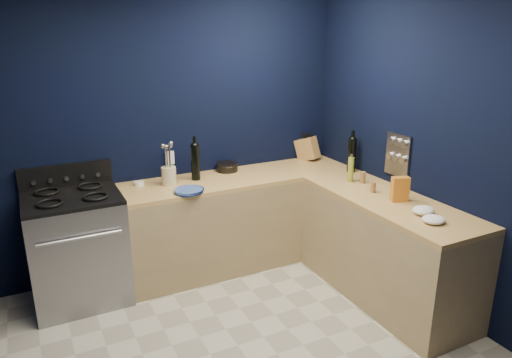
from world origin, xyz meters
TOP-DOWN VIEW (x-y plane):
  - wall_back at (0.00, 1.76)m, footprint 3.50×0.02m
  - wall_right at (1.76, 0.00)m, footprint 0.02×3.50m
  - cab_back at (0.60, 1.44)m, footprint 2.30×0.63m
  - top_back at (0.60, 1.44)m, footprint 2.30×0.63m
  - cab_right at (1.44, 0.29)m, footprint 0.63×1.67m
  - top_right at (1.44, 0.29)m, footprint 0.63×1.67m
  - gas_range at (-0.93, 1.42)m, footprint 0.76×0.66m
  - oven_door at (-0.93, 1.10)m, footprint 0.59×0.02m
  - cooktop at (-0.93, 1.42)m, footprint 0.76×0.66m
  - backguard at (-0.93, 1.72)m, footprint 0.76×0.06m
  - spice_panel at (1.74, 0.55)m, footprint 0.02×0.28m
  - wall_outlet at (0.00, 1.74)m, footprint 0.09×0.02m
  - plate_stack at (-0.00, 1.20)m, footprint 0.27×0.27m
  - ramekin at (-0.34, 1.60)m, footprint 0.10×0.10m
  - utensil_crock at (-0.09, 1.49)m, footprint 0.14×0.14m
  - wine_bottle_back at (0.18, 1.52)m, footprint 0.10×0.10m
  - lemon_basket at (0.55, 1.65)m, footprint 0.23×0.23m
  - knife_block at (1.50, 1.65)m, footprint 0.23×0.30m
  - wine_bottle_right at (1.64, 1.07)m, footprint 0.09×0.09m
  - oil_bottle at (1.43, 0.81)m, footprint 0.07×0.07m
  - spice_jar_near at (1.51, 0.73)m, footprint 0.06×0.06m
  - spice_jar_far at (1.42, 0.49)m, footprint 0.06×0.06m
  - crouton_bag at (1.47, 0.22)m, footprint 0.15×0.11m
  - towel_front at (1.43, -0.08)m, footprint 0.22×0.20m
  - towel_end at (1.37, -0.24)m, footprint 0.21×0.20m

SIDE VIEW (x-z plane):
  - cab_back at x=0.60m, z-range 0.00..0.86m
  - cab_right at x=1.44m, z-range 0.00..0.86m
  - oven_door at x=-0.93m, z-range 0.24..0.66m
  - gas_range at x=-0.93m, z-range 0.00..0.92m
  - top_back at x=0.60m, z-range 0.86..0.90m
  - top_right at x=1.44m, z-range 0.86..0.90m
  - plate_stack at x=0.00m, z-range 0.90..0.93m
  - ramekin at x=-0.34m, z-range 0.90..0.93m
  - towel_end at x=1.37m, z-range 0.90..0.95m
  - towel_front at x=1.43m, z-range 0.90..0.96m
  - cooktop at x=-0.93m, z-range 0.92..0.95m
  - lemon_basket at x=0.55m, z-range 0.90..0.98m
  - spice_jar_far at x=1.42m, z-range 0.90..0.99m
  - spice_jar_near at x=1.51m, z-range 0.90..1.01m
  - utensil_crock at x=-0.09m, z-range 0.90..1.07m
  - crouton_bag at x=1.47m, z-range 0.90..1.11m
  - oil_bottle at x=1.43m, z-range 0.90..1.13m
  - knife_block at x=1.50m, z-range 0.87..1.16m
  - backguard at x=-0.93m, z-range 0.94..1.14m
  - wine_bottle_back at x=0.18m, z-range 0.90..1.23m
  - wine_bottle_right at x=1.64m, z-range 0.90..1.23m
  - wall_outlet at x=0.00m, z-range 1.02..1.15m
  - spice_panel at x=1.74m, z-range 0.99..1.37m
  - wall_back at x=0.00m, z-range 0.00..2.60m
  - wall_right at x=1.76m, z-range 0.00..2.60m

